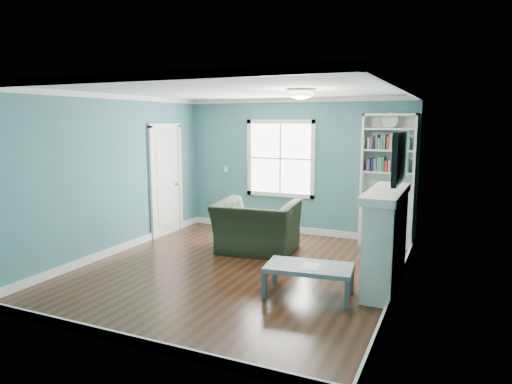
% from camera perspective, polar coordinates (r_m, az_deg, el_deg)
% --- Properties ---
extents(floor, '(5.00, 5.00, 0.00)m').
position_cam_1_polar(floor, '(6.82, -2.27, -9.73)').
color(floor, black).
rests_on(floor, ground).
extents(room_walls, '(5.00, 5.00, 5.00)m').
position_cam_1_polar(room_walls, '(6.49, -2.36, 3.61)').
color(room_walls, '#3C6F7B').
rests_on(room_walls, ground).
extents(trim, '(4.50, 5.00, 2.60)m').
position_cam_1_polar(trim, '(6.53, -2.34, 0.60)').
color(trim, white).
rests_on(trim, ground).
extents(window, '(1.40, 0.06, 1.50)m').
position_cam_1_polar(window, '(8.89, 3.08, 4.20)').
color(window, white).
rests_on(window, room_walls).
extents(bookshelf, '(0.90, 0.35, 2.31)m').
position_cam_1_polar(bookshelf, '(8.26, 16.10, -0.19)').
color(bookshelf, silver).
rests_on(bookshelf, ground).
extents(fireplace, '(0.44, 1.58, 1.30)m').
position_cam_1_polar(fireplace, '(6.23, 16.03, -5.79)').
color(fireplace, black).
rests_on(fireplace, ground).
extents(tv, '(0.06, 1.10, 0.65)m').
position_cam_1_polar(tv, '(6.04, 17.61, 4.17)').
color(tv, black).
rests_on(tv, fireplace).
extents(door, '(0.12, 0.98, 2.17)m').
position_cam_1_polar(door, '(8.89, -11.17, 1.59)').
color(door, silver).
rests_on(door, ground).
extents(ceiling_fixture, '(0.38, 0.38, 0.15)m').
position_cam_1_polar(ceiling_fixture, '(6.22, 5.62, 12.26)').
color(ceiling_fixture, white).
rests_on(ceiling_fixture, room_walls).
extents(light_switch, '(0.08, 0.01, 0.12)m').
position_cam_1_polar(light_switch, '(9.41, -3.77, 2.93)').
color(light_switch, white).
rests_on(light_switch, room_walls).
extents(recliner, '(1.38, 0.97, 1.14)m').
position_cam_1_polar(recliner, '(7.60, 0.10, -3.33)').
color(recliner, black).
rests_on(recliner, ground).
extents(coffee_table, '(1.13, 0.71, 0.39)m').
position_cam_1_polar(coffee_table, '(5.83, 6.64, -9.58)').
color(coffee_table, '#444C52').
rests_on(coffee_table, ground).
extents(paper_sheet, '(0.25, 0.31, 0.00)m').
position_cam_1_polar(paper_sheet, '(5.77, 6.82, -9.23)').
color(paper_sheet, white).
rests_on(paper_sheet, coffee_table).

